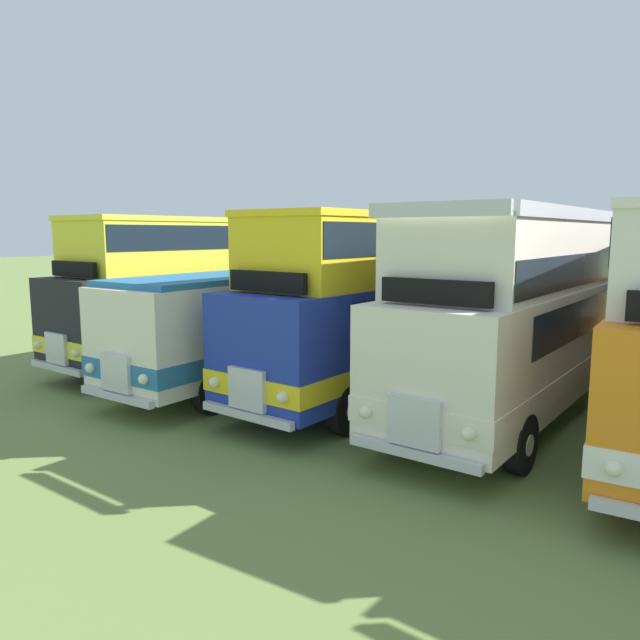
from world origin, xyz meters
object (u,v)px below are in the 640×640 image
bus_third_in_row (397,294)px  bus_fourth_in_row (529,308)px  bus_first_in_row (204,282)px  bus_second_in_row (286,312)px

bus_third_in_row → bus_fourth_in_row: (3.39, -0.05, -0.11)m
bus_first_in_row → bus_third_in_row: size_ratio=0.91×
bus_second_in_row → bus_third_in_row: size_ratio=1.06×
bus_first_in_row → bus_third_in_row: (6.79, 0.29, 0.01)m
bus_second_in_row → bus_third_in_row: bearing=5.4°
bus_second_in_row → bus_fourth_in_row: size_ratio=1.09×
bus_second_in_row → bus_fourth_in_row: bearing=2.3°
bus_first_in_row → bus_second_in_row: (3.39, -0.03, -0.71)m
bus_first_in_row → bus_second_in_row: 3.47m
bus_third_in_row → bus_second_in_row: bearing=-174.6°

